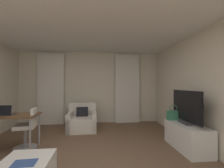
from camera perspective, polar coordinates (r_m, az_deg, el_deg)
The scene contains 14 objects.
ground_plane at distance 3.05m, azimuth -10.85°, elevation -27.77°, with size 12.00×12.00×0.00m, color brown.
wall_window at distance 5.73m, azimuth -8.13°, elevation -1.28°, with size 5.12×0.06×2.60m.
wall_right at distance 3.53m, azimuth 34.68°, elevation -1.96°, with size 0.06×6.12×2.60m.
ceiling at distance 2.96m, azimuth -10.82°, elevation 24.10°, with size 5.12×6.12×0.06m, color white.
curtain_left_panel at distance 5.82m, azimuth -21.84°, elevation -1.75°, with size 0.90×0.06×2.50m.
curtain_right_panel at distance 5.71m, azimuth 5.75°, elevation -1.79°, with size 0.90×0.06×2.50m.
armchair at distance 4.99m, azimuth -11.09°, elevation -13.41°, with size 0.89×0.91×0.81m.
desk at distance 4.09m, azimuth -34.95°, elevation -10.30°, with size 1.32×0.60×0.76m.
desk_chair at distance 3.97m, azimuth -29.01°, elevation -15.02°, with size 0.48×0.48×0.88m.
laptop at distance 4.00m, azimuth -34.92°, elevation -8.86°, with size 0.33×0.26×0.22m.
magazine_open at distance 2.43m, azimuth -29.84°, elevation -24.22°, with size 0.29×0.22×0.01m.
tv_console at distance 3.89m, azimuth 26.12°, elevation -17.14°, with size 0.51×1.11×0.55m.
tv_flatscreen at distance 3.78m, azimuth 25.93°, elevation -8.01°, with size 0.20×1.04×0.73m.
handbag_primary at distance 4.08m, azimuth 21.90°, elevation -10.63°, with size 0.30×0.14×0.37m.
Camera 1 is at (0.24, -2.69, 1.41)m, focal length 24.55 mm.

